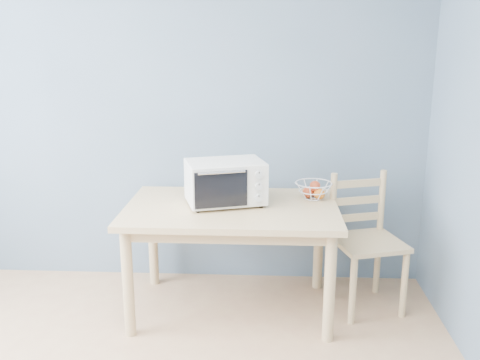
# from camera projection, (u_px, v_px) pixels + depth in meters

# --- Properties ---
(room) EXTENTS (4.01, 4.51, 2.61)m
(room) POSITION_uv_depth(u_px,v_px,m) (18.00, 200.00, 1.78)
(room) COLOR tan
(room) RESTS_ON ground
(dining_table) EXTENTS (1.40, 0.90, 0.75)m
(dining_table) POSITION_uv_depth(u_px,v_px,m) (232.00, 220.00, 3.55)
(dining_table) COLOR tan
(dining_table) RESTS_ON ground
(toaster_oven) EXTENTS (0.58, 0.49, 0.29)m
(toaster_oven) POSITION_uv_depth(u_px,v_px,m) (222.00, 182.00, 3.52)
(toaster_oven) COLOR white
(toaster_oven) RESTS_ON dining_table
(fruit_basket) EXTENTS (0.32, 0.32, 0.13)m
(fruit_basket) POSITION_uv_depth(u_px,v_px,m) (314.00, 190.00, 3.66)
(fruit_basket) COLOR silver
(fruit_basket) RESTS_ON dining_table
(dining_chair) EXTENTS (0.54, 0.54, 0.93)m
(dining_chair) POSITION_uv_depth(u_px,v_px,m) (365.00, 243.00, 3.67)
(dining_chair) COLOR tan
(dining_chair) RESTS_ON ground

